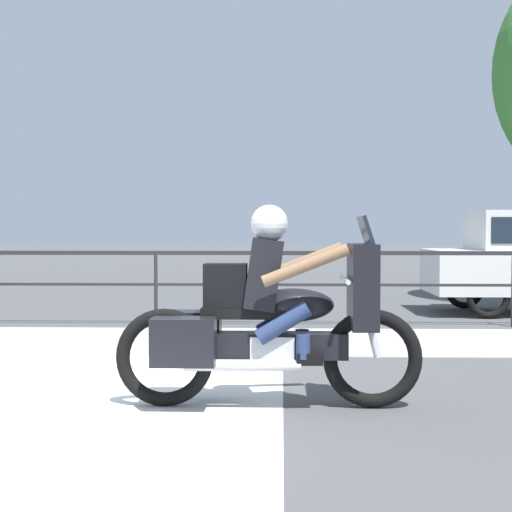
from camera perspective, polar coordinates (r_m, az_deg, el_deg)
ground_plane at (r=6.68m, az=-14.18°, el=-10.11°), size 120.00×120.00×0.00m
sidewalk_band at (r=9.94m, az=-8.71°, el=-6.07°), size 44.00×2.40×0.01m
crosswalk_band at (r=6.44m, az=-13.14°, el=-10.51°), size 3.31×6.00×0.01m
fence_railing at (r=11.37m, az=-7.30°, el=-0.77°), size 36.00×0.05×1.08m
motorcycle at (r=6.11m, az=0.93°, el=-4.47°), size 2.39×0.76×1.58m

